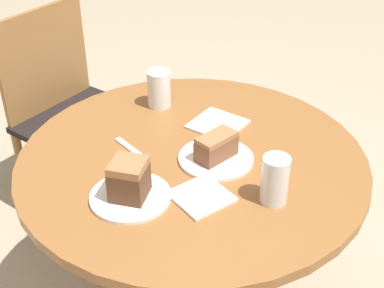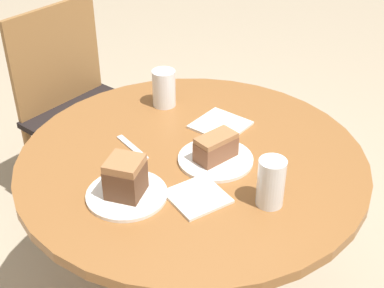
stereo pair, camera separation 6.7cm
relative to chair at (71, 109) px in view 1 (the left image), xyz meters
name	(u,v)px [view 1 (the left image)]	position (x,y,z in m)	size (l,w,h in m)	color
table	(192,200)	(-0.11, -0.87, 0.08)	(0.99, 0.99, 0.71)	brown
chair	(71,109)	(0.00, 0.00, 0.00)	(0.54, 0.49, 0.87)	olive
plate_near	(216,159)	(-0.07, -0.93, 0.25)	(0.21, 0.21, 0.01)	white
plate_far	(130,197)	(-0.35, -0.90, 0.25)	(0.21, 0.21, 0.01)	white
cake_slice_near	(216,146)	(-0.07, -0.93, 0.29)	(0.12, 0.06, 0.07)	brown
cake_slice_far	(129,179)	(-0.35, -0.90, 0.31)	(0.12, 0.12, 0.10)	brown
glass_lemonade	(275,182)	(-0.09, -1.15, 0.30)	(0.07, 0.07, 0.13)	silver
glass_water	(159,91)	(0.02, -0.58, 0.30)	(0.08, 0.08, 0.12)	silver
napkin_stack	(218,124)	(0.07, -0.80, 0.25)	(0.18, 0.18, 0.01)	silver
fork	(194,185)	(-0.20, -0.97, 0.25)	(0.18, 0.06, 0.00)	silver
spoon	(131,149)	(-0.21, -0.72, 0.25)	(0.03, 0.15, 0.00)	silver
napkin_side	(201,196)	(-0.22, -1.02, 0.25)	(0.15, 0.15, 0.01)	silver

